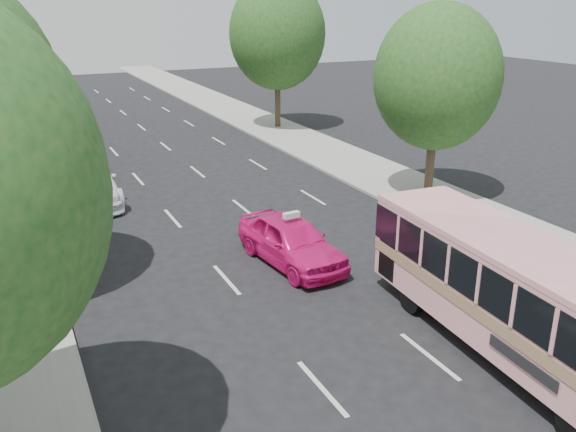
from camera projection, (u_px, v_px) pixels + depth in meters
ground at (349, 327)px, 15.73m from camera, size 120.00×120.00×0.00m
sidewalk_right at (298, 140)px, 36.14m from camera, size 4.00×90.00×0.12m
tree_right_near at (440, 72)px, 24.28m from camera, size 5.10×5.10×7.95m
tree_right_far at (279, 30)px, 37.67m from camera, size 6.00×6.00×9.35m
pink_bus at (516, 287)px, 13.94m from camera, size 2.78×8.98×2.82m
pink_taxi at (291, 241)px, 19.25m from camera, size 2.30×4.69×1.54m
white_pickup at (86, 182)px, 25.19m from camera, size 2.43×5.73×1.65m
tour_coach_front at (48, 134)px, 28.27m from camera, size 3.90×11.48×3.37m
tour_coach_rear at (9, 85)px, 45.18m from camera, size 3.49×10.79×3.17m
taxi_roof_sign at (291, 215)px, 18.96m from camera, size 0.57×0.24×0.18m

